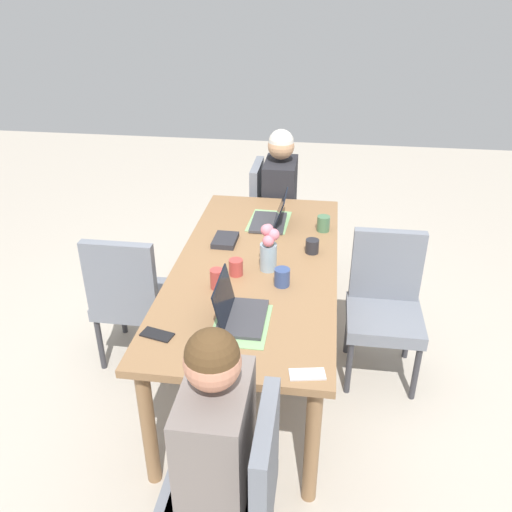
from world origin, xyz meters
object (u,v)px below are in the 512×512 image
at_px(flower_vase, 269,247).
at_px(laptop_head_left_left_mid, 272,218).
at_px(coffee_mug_far_left, 282,277).
at_px(laptop_head_right_left_near, 237,312).
at_px(phone_black, 157,335).
at_px(person_head_right_left_near, 218,473).
at_px(coffee_mug_near_left, 217,279).
at_px(chair_near_left_far, 130,294).
at_px(phone_silver, 307,374).
at_px(chair_far_right_near, 385,300).
at_px(book_red_cover, 225,240).
at_px(dining_table, 256,276).
at_px(coffee_mug_centre_left, 312,246).
at_px(coffee_mug_near_right, 236,267).
at_px(chair_head_left_left_mid, 271,212).
at_px(chair_head_right_left_near, 235,493).
at_px(person_head_left_left_mid, 280,213).
at_px(coffee_mug_centre_right, 323,224).

relative_size(flower_vase, laptop_head_left_left_mid, 0.86).
xyz_separation_m(flower_vase, coffee_mug_far_left, (0.15, 0.09, -0.09)).
xyz_separation_m(laptop_head_right_left_near, phone_black, (0.18, -0.34, -0.04)).
xyz_separation_m(person_head_right_left_near, coffee_mug_near_left, (-0.98, -0.20, 0.27)).
height_order(person_head_right_left_near, laptop_head_right_left_near, person_head_right_left_near).
height_order(person_head_right_left_near, chair_near_left_far, person_head_right_left_near).
xyz_separation_m(flower_vase, phone_silver, (0.85, 0.26, -0.14)).
relative_size(flower_vase, phone_black, 1.84).
xyz_separation_m(person_head_right_left_near, laptop_head_right_left_near, (-0.71, -0.04, 0.26)).
distance_m(chair_far_right_near, book_red_cover, 1.03).
bearing_deg(dining_table, flower_vase, 54.12).
bearing_deg(coffee_mug_centre_left, dining_table, -59.78).
bearing_deg(person_head_right_left_near, coffee_mug_near_right, -173.94).
xyz_separation_m(coffee_mug_near_left, coffee_mug_near_right, (-0.15, 0.08, -0.01)).
bearing_deg(chair_head_left_left_mid, person_head_right_left_near, 1.88).
relative_size(chair_head_right_left_near, coffee_mug_far_left, 9.28).
bearing_deg(phone_black, phone_silver, -0.01).
height_order(dining_table, coffee_mug_near_right, coffee_mug_near_right).
distance_m(chair_head_right_left_near, laptop_head_left_left_mid, 1.89).
relative_size(chair_head_left_left_mid, book_red_cover, 4.50).
height_order(chair_far_right_near, coffee_mug_far_left, chair_far_right_near).
xyz_separation_m(chair_head_left_left_mid, laptop_head_right_left_near, (1.85, 0.04, 0.29)).
relative_size(book_red_cover, phone_silver, 1.33).
relative_size(person_head_right_left_near, book_red_cover, 5.97).
distance_m(chair_head_right_left_near, laptop_head_right_left_near, 0.83).
distance_m(laptop_head_left_left_mid, coffee_mug_near_left, 0.85).
height_order(flower_vase, coffee_mug_near_right, flower_vase).
height_order(person_head_left_left_mid, coffee_mug_far_left, person_head_left_left_mid).
distance_m(chair_head_left_left_mid, laptop_head_right_left_near, 1.87).
xyz_separation_m(chair_far_right_near, coffee_mug_near_left, (0.39, -0.93, 0.30)).
relative_size(chair_head_right_left_near, coffee_mug_near_right, 9.87).
xyz_separation_m(coffee_mug_centre_right, phone_silver, (1.40, -0.03, -0.05)).
bearing_deg(coffee_mug_far_left, chair_near_left_far, -100.65).
height_order(laptop_head_right_left_near, coffee_mug_near_left, laptop_head_right_left_near).
bearing_deg(coffee_mug_centre_right, phone_black, -30.74).
relative_size(coffee_mug_near_right, coffee_mug_centre_right, 0.91).
relative_size(chair_head_right_left_near, coffee_mug_near_left, 8.31).
bearing_deg(chair_head_right_left_near, coffee_mug_centre_left, 172.08).
distance_m(dining_table, phone_black, 0.82).
distance_m(flower_vase, phone_black, 0.82).
height_order(chair_far_right_near, book_red_cover, chair_far_right_near).
bearing_deg(book_red_cover, coffee_mug_near_left, 7.26).
bearing_deg(coffee_mug_centre_left, coffee_mug_far_left, -19.86).
bearing_deg(dining_table, phone_silver, 20.60).
bearing_deg(coffee_mug_centre_right, flower_vase, -27.76).
xyz_separation_m(person_head_right_left_near, chair_head_left_left_mid, (-2.55, -0.08, -0.03)).
xyz_separation_m(laptop_head_left_left_mid, laptop_head_right_left_near, (1.10, -0.05, 0.00)).
bearing_deg(coffee_mug_far_left, dining_table, -141.38).
height_order(flower_vase, coffee_mug_centre_right, flower_vase).
xyz_separation_m(chair_head_left_left_mid, laptop_head_left_left_mid, (0.75, 0.09, 0.29)).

